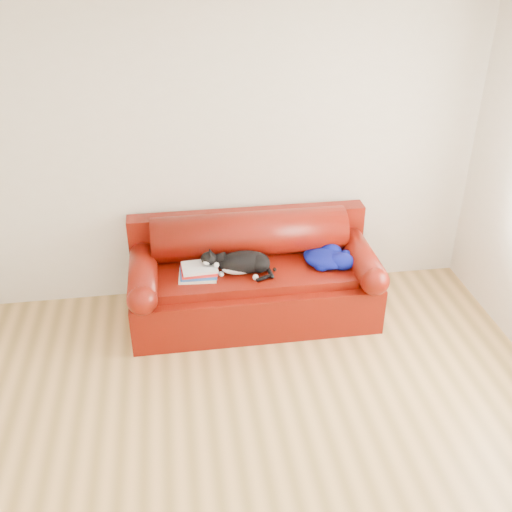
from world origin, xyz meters
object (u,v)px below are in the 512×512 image
at_px(sofa_base, 254,292).
at_px(blanket, 328,257).
at_px(cat, 243,263).
at_px(book_stack, 199,271).

bearing_deg(sofa_base, blanket, -3.90).
xyz_separation_m(sofa_base, cat, (-0.10, -0.07, 0.35)).
bearing_deg(sofa_base, book_stack, -169.26).
height_order(book_stack, blanket, blanket).
bearing_deg(cat, book_stack, -157.07).
bearing_deg(book_stack, cat, 2.88).
bearing_deg(book_stack, blanket, 2.38).
height_order(sofa_base, blanket, blanket).
distance_m(sofa_base, book_stack, 0.57).
relative_size(cat, blanket, 1.28).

